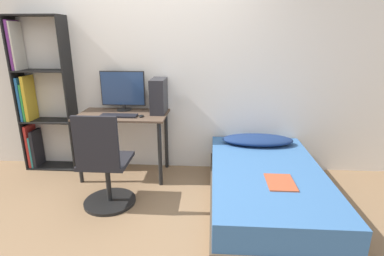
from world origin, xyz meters
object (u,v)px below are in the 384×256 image
at_px(office_chair, 105,171).
at_px(bookshelf, 37,101).
at_px(monitor, 123,90).
at_px(keyboard, 119,116).
at_px(pc_tower, 159,96).
at_px(bed, 266,189).

bearing_deg(office_chair, bookshelf, 141.94).
bearing_deg(monitor, keyboard, -85.18).
bearing_deg(office_chair, keyboard, 91.76).
relative_size(office_chair, pc_tower, 2.45).
xyz_separation_m(office_chair, keyboard, (-0.02, 0.61, 0.40)).
bearing_deg(monitor, bookshelf, -178.32).
height_order(bed, pc_tower, pc_tower).
distance_m(monitor, keyboard, 0.39).
xyz_separation_m(bookshelf, bed, (2.72, -0.82, -0.68)).
height_order(bookshelf, bed, bookshelf).
bearing_deg(keyboard, bed, -18.60).
distance_m(office_chair, pc_tower, 1.10).
bearing_deg(pc_tower, keyboard, -153.13).
bearing_deg(office_chair, pc_tower, 63.64).
bearing_deg(bookshelf, office_chair, -38.06).
bearing_deg(keyboard, monitor, 94.82).
bearing_deg(pc_tower, monitor, 168.79).
distance_m(office_chair, keyboard, 0.73).
xyz_separation_m(monitor, keyboard, (0.03, -0.31, -0.24)).
bearing_deg(pc_tower, bed, -32.80).
height_order(office_chair, monitor, monitor).
relative_size(monitor, keyboard, 1.30).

